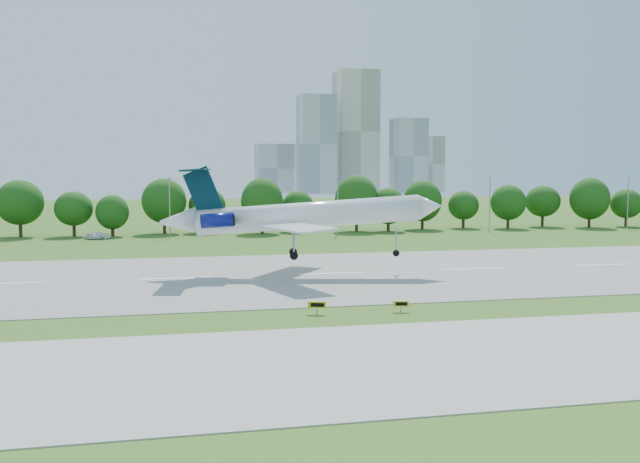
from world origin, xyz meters
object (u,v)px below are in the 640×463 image
at_px(airliner, 294,215).
at_px(service_vehicle_a, 100,235).
at_px(service_vehicle_b, 93,236).
at_px(taxi_sign_left, 401,304).

distance_m(airliner, service_vehicle_a, 65.52).
height_order(service_vehicle_a, service_vehicle_b, service_vehicle_a).
xyz_separation_m(airliner, service_vehicle_a, (-28.97, 58.33, -7.12)).
bearing_deg(service_vehicle_a, service_vehicle_b, 143.74).
bearing_deg(airliner, taxi_sign_left, -69.40).
xyz_separation_m(taxi_sign_left, service_vehicle_b, (-35.58, 83.44, -0.11)).
relative_size(airliner, service_vehicle_b, 9.33).
height_order(airliner, service_vehicle_b, airliner).
bearing_deg(taxi_sign_left, service_vehicle_b, 125.56).
xyz_separation_m(service_vehicle_a, service_vehicle_b, (-1.18, -1.38, -0.01)).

